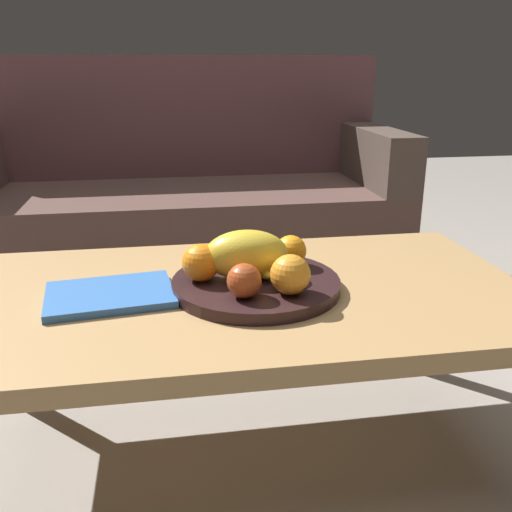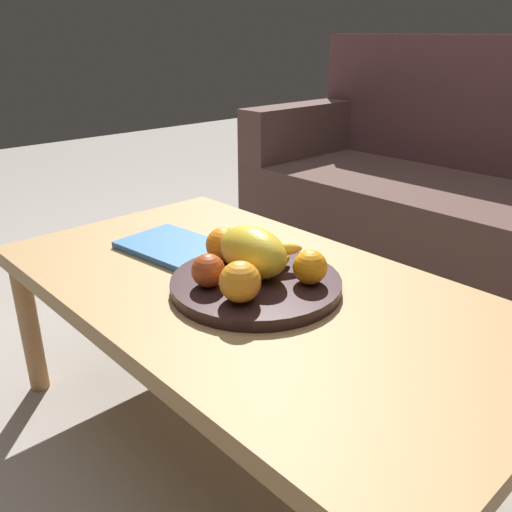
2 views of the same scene
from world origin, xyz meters
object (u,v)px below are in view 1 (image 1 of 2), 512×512
(apple_front, at_px, (244,281))
(melon_large_front, at_px, (245,255))
(fruit_bowl, at_px, (256,284))
(orange_front, at_px, (291,251))
(banana_bunch, at_px, (248,261))
(magazine, at_px, (110,295))
(couch, at_px, (184,207))
(orange_right, at_px, (201,262))
(coffee_table, at_px, (246,307))
(orange_left, at_px, (290,274))

(apple_front, bearing_deg, melon_large_front, 81.25)
(fruit_bowl, xyz_separation_m, apple_front, (-0.04, -0.09, 0.05))
(orange_front, bearing_deg, apple_front, -128.74)
(banana_bunch, relative_size, magazine, 0.66)
(apple_front, relative_size, magazine, 0.27)
(couch, relative_size, orange_front, 24.41)
(fruit_bowl, distance_m, melon_large_front, 0.07)
(couch, xyz_separation_m, fruit_bowl, (0.11, -1.18, 0.12))
(fruit_bowl, relative_size, orange_right, 4.50)
(orange_front, height_order, banana_bunch, orange_front)
(coffee_table, height_order, orange_right, orange_right)
(banana_bunch, bearing_deg, orange_right, -163.35)
(apple_front, bearing_deg, banana_bunch, 77.92)
(orange_front, xyz_separation_m, apple_front, (-0.13, -0.16, -0.00))
(fruit_bowl, xyz_separation_m, magazine, (-0.30, 0.00, -0.00))
(coffee_table, bearing_deg, couch, 94.22)
(apple_front, bearing_deg, orange_front, 51.26)
(orange_left, bearing_deg, apple_front, -177.63)
(coffee_table, distance_m, orange_left, 0.16)
(fruit_bowl, xyz_separation_m, orange_left, (0.05, -0.09, 0.05))
(orange_right, bearing_deg, banana_bunch, 16.65)
(couch, relative_size, magazine, 6.80)
(orange_front, bearing_deg, banana_bunch, -166.64)
(couch, relative_size, orange_right, 21.76)
(orange_right, distance_m, apple_front, 0.13)
(apple_front, bearing_deg, magazine, 160.03)
(coffee_table, height_order, couch, couch)
(couch, bearing_deg, melon_large_front, -85.95)
(fruit_bowl, distance_m, magazine, 0.30)
(melon_large_front, xyz_separation_m, orange_left, (0.08, -0.10, -0.01))
(couch, relative_size, orange_left, 21.49)
(couch, xyz_separation_m, orange_left, (0.16, -1.27, 0.17))
(melon_large_front, xyz_separation_m, orange_front, (0.11, 0.06, -0.02))
(couch, distance_m, melon_large_front, 1.19)
(melon_large_front, bearing_deg, fruit_bowl, -18.71)
(couch, bearing_deg, coffee_table, -85.78)
(fruit_bowl, distance_m, orange_front, 0.12)
(orange_front, distance_m, orange_right, 0.21)
(orange_left, bearing_deg, fruit_bowl, 120.58)
(fruit_bowl, distance_m, orange_left, 0.12)
(orange_front, bearing_deg, fruit_bowl, -143.65)
(couch, xyz_separation_m, melon_large_front, (0.08, -1.18, 0.19))
(couch, height_order, magazine, couch)
(apple_front, bearing_deg, orange_left, 2.37)
(orange_front, distance_m, apple_front, 0.20)
(orange_left, height_order, magazine, orange_left)
(orange_front, relative_size, orange_right, 0.89)
(couch, bearing_deg, orange_front, -80.15)
(melon_large_front, height_order, banana_bunch, melon_large_front)
(coffee_table, relative_size, melon_large_front, 6.85)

